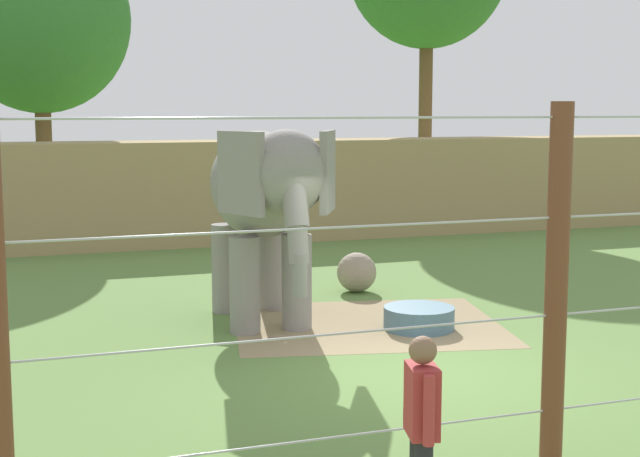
# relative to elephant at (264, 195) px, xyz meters

# --- Properties ---
(ground_plane) EXTENTS (120.00, 120.00, 0.00)m
(ground_plane) POSITION_rel_elephant_xyz_m (1.13, -3.23, -2.07)
(ground_plane) COLOR #5B7F3D
(dirt_patch) EXTENTS (4.80, 4.28, 0.01)m
(dirt_patch) POSITION_rel_elephant_xyz_m (1.54, -0.54, -2.06)
(dirt_patch) COLOR #937F5B
(dirt_patch) RESTS_ON ground
(embankment_wall) EXTENTS (36.00, 1.80, 2.59)m
(embankment_wall) POSITION_rel_elephant_xyz_m (1.13, 9.12, -0.77)
(embankment_wall) COLOR tan
(embankment_wall) RESTS_ON ground
(elephant) EXTENTS (1.77, 4.21, 3.12)m
(elephant) POSITION_rel_elephant_xyz_m (0.00, 0.00, 0.00)
(elephant) COLOR gray
(elephant) RESTS_ON ground
(enrichment_ball) EXTENTS (0.74, 0.74, 0.74)m
(enrichment_ball) POSITION_rel_elephant_xyz_m (2.33, 1.92, -1.70)
(enrichment_ball) COLOR gray
(enrichment_ball) RESTS_ON ground
(cable_fence) EXTENTS (11.15, 0.21, 3.47)m
(cable_fence) POSITION_rel_elephant_xyz_m (1.06, -6.62, -0.32)
(cable_fence) COLOR brown
(cable_fence) RESTS_ON ground
(zookeeper) EXTENTS (0.30, 0.60, 1.67)m
(zookeeper) POSITION_rel_elephant_xyz_m (-0.84, -7.44, -1.14)
(zookeeper) COLOR #232328
(zookeeper) RESTS_ON ground
(water_tub) EXTENTS (1.10, 1.10, 0.35)m
(water_tub) POSITION_rel_elephant_xyz_m (2.18, -1.09, -1.88)
(water_tub) COLOR slate
(water_tub) RESTS_ON ground
(tree_left_of_centre) EXTENTS (4.89, 4.89, 8.41)m
(tree_left_of_centre) POSITION_rel_elephant_xyz_m (-2.71, 12.64, 3.75)
(tree_left_of_centre) COLOR brown
(tree_left_of_centre) RESTS_ON ground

